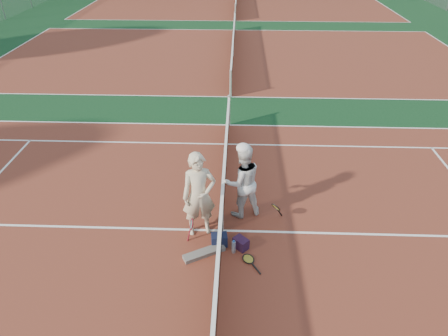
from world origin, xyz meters
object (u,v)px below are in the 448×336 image
object	(u,v)px
net_main	(222,213)
racket_spare	(248,259)
racket_red	(192,230)
racket_black_held	(275,212)
water_bottle	(234,247)
player_b	(242,181)
sports_bag_navy	(219,240)
player_a	(199,195)
sports_bag_purple	(241,243)

from	to	relation	value
net_main	racket_spare	world-z (taller)	net_main
racket_red	racket_black_held	size ratio (longest dim) A/B	1.15
net_main	water_bottle	bearing A→B (deg)	-68.37
water_bottle	player_b	bearing A→B (deg)	82.92
player_b	racket_red	bearing A→B (deg)	22.05
racket_black_held	water_bottle	bearing A→B (deg)	2.64
player_b	water_bottle	world-z (taller)	player_b
racket_black_held	net_main	bearing A→B (deg)	-27.59
net_main	sports_bag_navy	bearing A→B (deg)	-95.88
net_main	racket_spare	bearing A→B (deg)	-56.94
player_a	racket_spare	world-z (taller)	player_a
net_main	racket_black_held	bearing A→B (deg)	18.52
net_main	racket_red	distance (m)	0.77
racket_black_held	racket_red	bearing A→B (deg)	-24.42
racket_black_held	water_bottle	world-z (taller)	racket_black_held
racket_red	sports_bag_purple	size ratio (longest dim) A/B	1.87
net_main	sports_bag_purple	distance (m)	0.79
sports_bag_navy	water_bottle	xyz separation A→B (m)	(0.32, -0.23, 0.01)
player_a	sports_bag_purple	size ratio (longest dim) A/B	6.47
net_main	water_bottle	distance (m)	0.82
player_b	water_bottle	distance (m)	1.58
player_a	water_bottle	bearing A→B (deg)	-54.94
racket_spare	sports_bag_navy	world-z (taller)	sports_bag_navy
net_main	sports_bag_navy	distance (m)	0.59
net_main	racket_red	xyz separation A→B (m)	(-0.66, -0.34, -0.21)
racket_spare	sports_bag_navy	distance (m)	0.78
player_b	racket_red	world-z (taller)	player_b
player_b	racket_spare	distance (m)	1.82
racket_spare	water_bottle	bearing A→B (deg)	24.32
racket_red	racket_black_held	distance (m)	2.04
racket_red	racket_black_held	xyz separation A→B (m)	(1.90, 0.76, -0.04)
net_main	water_bottle	size ratio (longest dim) A/B	36.60
racket_spare	racket_black_held	bearing A→B (deg)	-57.46
racket_black_held	sports_bag_purple	distance (m)	1.26
racket_red	water_bottle	distance (m)	1.01
net_main	water_bottle	xyz separation A→B (m)	(0.27, -0.69, -0.36)
player_a	net_main	bearing A→B (deg)	-11.77
racket_spare	player_a	bearing A→B (deg)	19.90
net_main	player_b	distance (m)	0.91
sports_bag_navy	water_bottle	world-z (taller)	water_bottle
player_a	sports_bag_purple	bearing A→B (deg)	-43.50
racket_black_held	sports_bag_purple	size ratio (longest dim) A/B	1.63
net_main	racket_red	world-z (taller)	net_main
racket_black_held	sports_bag_navy	xyz separation A→B (m)	(-1.29, -0.87, -0.12)
player_b	water_bottle	bearing A→B (deg)	62.44
net_main	player_a	xyz separation A→B (m)	(-0.50, -0.02, 0.51)
player_a	sports_bag_navy	size ratio (longest dim) A/B	5.87
player_b	sports_bag_purple	bearing A→B (deg)	68.89
racket_red	sports_bag_purple	bearing A→B (deg)	-21.95
player_a	racket_spare	bearing A→B (deg)	-53.29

